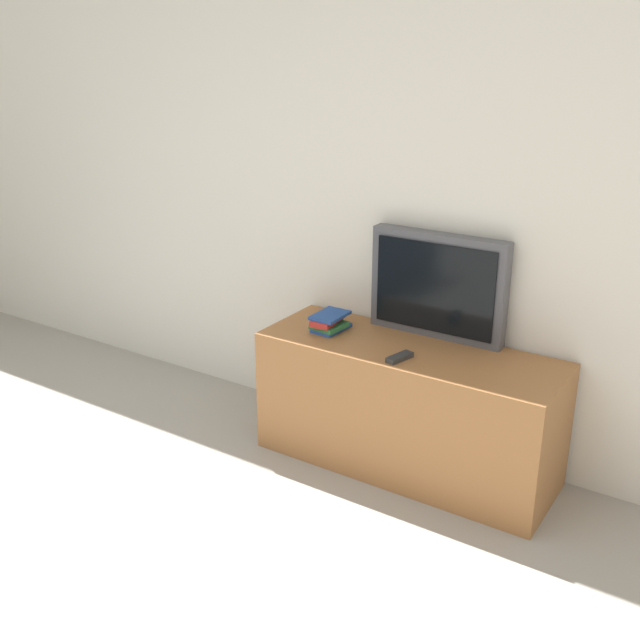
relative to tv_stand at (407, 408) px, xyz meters
The scene contains 5 objects.
wall_back 1.33m from the tv_stand, 160.04° to the left, with size 9.00×0.06×2.60m.
tv_stand is the anchor object (origin of this frame).
television 0.62m from the tv_stand, 81.65° to the left, with size 0.69×0.09×0.52m.
book_stack 0.58m from the tv_stand, behind, with size 0.15×0.23×0.09m.
remote_on_stand 0.37m from the tv_stand, 80.95° to the right, with size 0.08×0.15×0.02m.
Camera 1 is at (2.29, -0.29, 2.04)m, focal length 42.00 mm.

